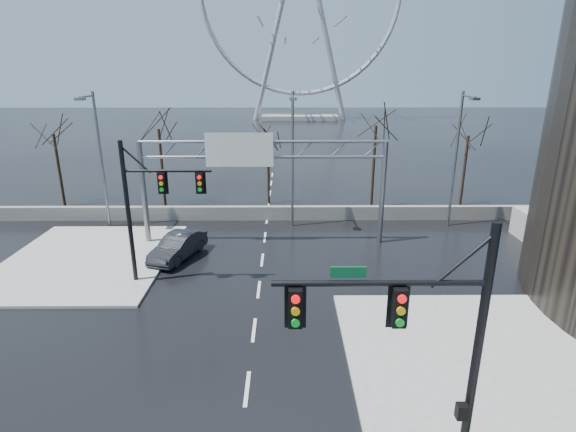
{
  "coord_description": "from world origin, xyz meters",
  "views": [
    {
      "loc": [
        1.44,
        -14.06,
        11.47
      ],
      "look_at": [
        1.61,
        8.69,
        4.0
      ],
      "focal_mm": 28.0,
      "sensor_mm": 36.0,
      "label": 1
    }
  ],
  "objects_px": {
    "signal_mast_near": "(428,337)",
    "car": "(178,246)",
    "sign_gantry": "(257,169)",
    "signal_mast_far": "(148,200)"
  },
  "relations": [
    {
      "from": "signal_mast_far",
      "to": "sign_gantry",
      "type": "height_order",
      "value": "signal_mast_far"
    },
    {
      "from": "signal_mast_near",
      "to": "sign_gantry",
      "type": "xyz_separation_m",
      "value": [
        -5.52,
        19.0,
        0.31
      ]
    },
    {
      "from": "sign_gantry",
      "to": "car",
      "type": "xyz_separation_m",
      "value": [
        -4.96,
        -2.57,
        -4.4
      ]
    },
    {
      "from": "signal_mast_far",
      "to": "car",
      "type": "relative_size",
      "value": 1.69
    },
    {
      "from": "signal_mast_near",
      "to": "car",
      "type": "height_order",
      "value": "signal_mast_near"
    },
    {
      "from": "car",
      "to": "signal_mast_far",
      "type": "bearing_deg",
      "value": -79.28
    },
    {
      "from": "sign_gantry",
      "to": "signal_mast_near",
      "type": "bearing_deg",
      "value": -73.81
    },
    {
      "from": "signal_mast_far",
      "to": "car",
      "type": "distance_m",
      "value": 5.33
    },
    {
      "from": "signal_mast_far",
      "to": "sign_gantry",
      "type": "xyz_separation_m",
      "value": [
        5.49,
        6.0,
        0.35
      ]
    },
    {
      "from": "signal_mast_near",
      "to": "signal_mast_far",
      "type": "xyz_separation_m",
      "value": [
        -11.01,
        13.0,
        -0.04
      ]
    }
  ]
}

